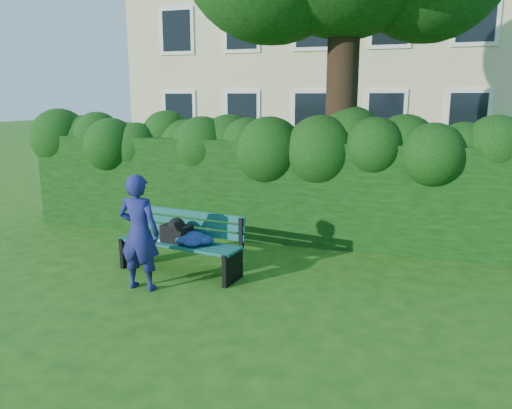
% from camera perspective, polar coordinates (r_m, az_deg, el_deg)
% --- Properties ---
extents(ground, '(80.00, 80.00, 0.00)m').
position_cam_1_polar(ground, '(7.30, -1.49, -8.26)').
color(ground, '#1F4E14').
rests_on(ground, ground).
extents(apartment_building, '(16.00, 8.08, 12.00)m').
position_cam_1_polar(apartment_building, '(20.84, 12.51, 21.44)').
color(apartment_building, '#C8BD86').
rests_on(apartment_building, ground).
extents(hedge, '(10.00, 1.00, 1.80)m').
position_cam_1_polar(hedge, '(9.09, 3.17, 1.71)').
color(hedge, black).
rests_on(hedge, ground).
extents(park_bench, '(1.94, 0.81, 0.89)m').
position_cam_1_polar(park_bench, '(7.40, -8.27, -4.00)').
color(park_bench, '#0F4F4F').
rests_on(park_bench, ground).
extents(man_reading, '(0.58, 0.38, 1.57)m').
position_cam_1_polar(man_reading, '(6.82, -13.20, -3.14)').
color(man_reading, navy).
rests_on(man_reading, ground).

